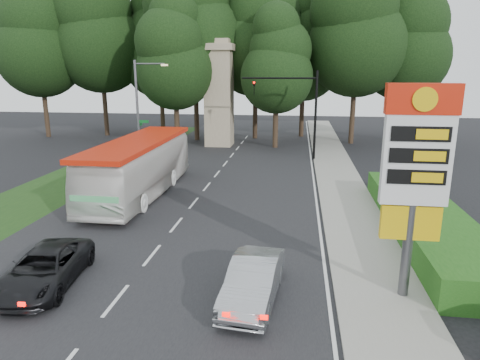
# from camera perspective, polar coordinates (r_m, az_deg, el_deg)

# --- Properties ---
(ground) EXTENTS (120.00, 120.00, 0.00)m
(ground) POSITION_cam_1_polar(r_m,az_deg,el_deg) (14.46, -17.03, -16.16)
(ground) COLOR black
(ground) RESTS_ON ground
(road_surface) EXTENTS (14.00, 80.00, 0.02)m
(road_surface) POSITION_cam_1_polar(r_m,az_deg,el_deg) (24.93, -5.65, -2.42)
(road_surface) COLOR black
(road_surface) RESTS_ON ground
(sidewalk_right) EXTENTS (3.00, 80.00, 0.12)m
(sidewalk_right) POSITION_cam_1_polar(r_m,az_deg,el_deg) (24.45, 14.16, -3.03)
(sidewalk_right) COLOR gray
(sidewalk_right) RESTS_ON ground
(grass_verge_left) EXTENTS (5.00, 50.00, 0.02)m
(grass_verge_left) POSITION_cam_1_polar(r_m,az_deg,el_deg) (33.66, -19.18, 1.27)
(grass_verge_left) COLOR #193814
(grass_verge_left) RESTS_ON ground
(hedge) EXTENTS (3.00, 14.00, 1.20)m
(hedge) POSITION_cam_1_polar(r_m,az_deg,el_deg) (21.14, 23.53, -5.04)
(hedge) COLOR #1D5015
(hedge) RESTS_ON ground
(gas_station_pylon) EXTENTS (2.10, 0.45, 6.85)m
(gas_station_pylon) POSITION_cam_1_polar(r_m,az_deg,el_deg) (13.94, 22.43, 1.92)
(gas_station_pylon) COLOR #59595E
(gas_station_pylon) RESTS_ON ground
(traffic_signal_mast) EXTENTS (6.10, 0.35, 7.20)m
(traffic_signal_mast) POSITION_cam_1_polar(r_m,az_deg,el_deg) (35.29, 7.93, 10.17)
(traffic_signal_mast) COLOR black
(traffic_signal_mast) RESTS_ON ground
(streetlight_signs) EXTENTS (2.75, 0.98, 8.00)m
(streetlight_signs) POSITION_cam_1_polar(r_m,az_deg,el_deg) (35.63, -13.21, 9.59)
(streetlight_signs) COLOR #59595E
(streetlight_signs) RESTS_ON ground
(monument) EXTENTS (3.00, 3.00, 10.05)m
(monument) POSITION_cam_1_polar(r_m,az_deg,el_deg) (41.95, -2.80, 11.53)
(monument) COLOR gray
(monument) RESTS_ON ground
(tree_far_west) EXTENTS (8.96, 8.96, 17.60)m
(tree_far_west) POSITION_cam_1_polar(r_m,az_deg,el_deg) (52.24, -25.38, 16.92)
(tree_far_west) COLOR #2D2116
(tree_far_west) RESTS_ON ground
(tree_west_mid) EXTENTS (9.80, 9.80, 19.25)m
(tree_west_mid) POSITION_cam_1_polar(r_m,az_deg,el_deg) (51.21, -18.28, 18.76)
(tree_west_mid) COLOR #2D2116
(tree_west_mid) RESTS_ON ground
(tree_west_near) EXTENTS (8.40, 8.40, 16.50)m
(tree_west_near) POSITION_cam_1_polar(r_m,az_deg,el_deg) (50.75, -10.70, 17.36)
(tree_west_near) COLOR #2D2116
(tree_west_near) RESTS_ON ground
(tree_center_left) EXTENTS (10.08, 10.08, 19.80)m
(tree_center_left) POSITION_cam_1_polar(r_m,az_deg,el_deg) (45.72, -6.14, 20.39)
(tree_center_left) COLOR #2D2116
(tree_center_left) RESTS_ON ground
(tree_center_right) EXTENTS (9.24, 9.24, 18.15)m
(tree_center_right) POSITION_cam_1_polar(r_m,az_deg,el_deg) (46.59, 2.13, 19.10)
(tree_center_right) COLOR #2D2116
(tree_center_right) RESTS_ON ground
(tree_east_near) EXTENTS (8.12, 8.12, 15.95)m
(tree_east_near) POSITION_cam_1_polar(r_m,az_deg,el_deg) (48.27, 8.56, 17.21)
(tree_east_near) COLOR #2D2116
(tree_east_near) RESTS_ON ground
(tree_east_mid) EXTENTS (9.52, 9.52, 18.70)m
(tree_east_mid) POSITION_cam_1_polar(r_m,az_deg,el_deg) (44.72, 15.49, 19.25)
(tree_east_mid) COLOR #2D2116
(tree_east_mid) RESTS_ON ground
(tree_far_east) EXTENTS (8.68, 8.68, 17.05)m
(tree_far_east) POSITION_cam_1_polar(r_m,az_deg,el_deg) (47.46, 21.35, 17.28)
(tree_far_east) COLOR #2D2116
(tree_far_east) RESTS_ON ground
(tree_monument_left) EXTENTS (7.28, 7.28, 14.30)m
(tree_monument_left) POSITION_cam_1_polar(r_m,az_deg,el_deg) (41.87, -8.74, 16.27)
(tree_monument_left) COLOR #2D2116
(tree_monument_left) RESTS_ON ground
(tree_monument_right) EXTENTS (6.72, 6.72, 13.20)m
(tree_monument_right) POSITION_cam_1_polar(r_m,az_deg,el_deg) (40.76, 4.92, 15.50)
(tree_monument_right) COLOR #2D2116
(tree_monument_right) RESTS_ON ground
(transit_bus) EXTENTS (2.81, 11.90, 3.31)m
(transit_bus) POSITION_cam_1_polar(r_m,az_deg,el_deg) (25.77, -13.21, 1.60)
(transit_bus) COLOR white
(transit_bus) RESTS_ON ground
(sedan_silver) EXTENTS (1.87, 4.35, 1.39)m
(sedan_silver) POSITION_cam_1_polar(r_m,az_deg,el_deg) (14.01, 1.78, -13.26)
(sedan_silver) COLOR #9FA2A7
(sedan_silver) RESTS_ON ground
(suv_charcoal) EXTENTS (2.65, 4.80, 1.27)m
(suv_charcoal) POSITION_cam_1_polar(r_m,az_deg,el_deg) (16.34, -24.61, -10.68)
(suv_charcoal) COLOR black
(suv_charcoal) RESTS_ON ground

